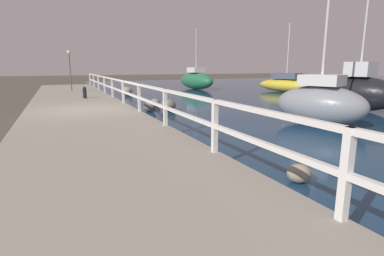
% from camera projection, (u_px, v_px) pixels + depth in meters
% --- Properties ---
extents(ground_plane, '(120.00, 120.00, 0.00)m').
position_uv_depth(ground_plane, '(82.00, 117.00, 11.80)').
color(ground_plane, '#4C473D').
extents(dock_walkway, '(4.11, 36.00, 0.31)m').
position_uv_depth(dock_walkway, '(82.00, 114.00, 11.77)').
color(dock_walkway, gray).
rests_on(dock_walkway, ground).
extents(railing, '(0.10, 32.50, 1.05)m').
position_uv_depth(railing, '(130.00, 90.00, 12.38)').
color(railing, white).
rests_on(railing, dock_walkway).
extents(boulder_far_strip, '(0.71, 0.63, 0.53)m').
position_uv_depth(boulder_far_strip, '(168.00, 105.00, 13.40)').
color(boulder_far_strip, slate).
rests_on(boulder_far_strip, ground).
extents(boulder_near_dock, '(0.76, 0.69, 0.57)m').
position_uv_depth(boulder_near_dock, '(127.00, 91.00, 20.99)').
color(boulder_near_dock, gray).
rests_on(boulder_near_dock, ground).
extents(boulder_mid_strip, '(0.43, 0.39, 0.32)m').
position_uv_depth(boulder_mid_strip, '(299.00, 173.00, 5.16)').
color(boulder_mid_strip, gray).
rests_on(boulder_mid_strip, ground).
extents(boulder_upstream, '(0.56, 0.51, 0.42)m').
position_uv_depth(boulder_upstream, '(149.00, 107.00, 13.22)').
color(boulder_upstream, '#666056').
rests_on(boulder_upstream, ground).
extents(boulder_downstream, '(0.53, 0.48, 0.40)m').
position_uv_depth(boulder_downstream, '(155.00, 103.00, 14.90)').
color(boulder_downstream, gray).
rests_on(boulder_downstream, ground).
extents(mooring_bollard, '(0.20, 0.20, 0.62)m').
position_uv_depth(mooring_bollard, '(85.00, 92.00, 15.88)').
color(mooring_bollard, black).
rests_on(mooring_bollard, dock_walkway).
extents(dock_lamp, '(0.25, 0.25, 2.72)m').
position_uv_depth(dock_lamp, '(69.00, 61.00, 19.94)').
color(dock_lamp, '#514C47').
rests_on(dock_lamp, dock_walkway).
extents(sailboat_green, '(2.14, 4.96, 5.12)m').
position_uv_depth(sailboat_green, '(196.00, 80.00, 26.25)').
color(sailboat_green, '#236B42').
rests_on(sailboat_green, water_surface).
extents(sailboat_black, '(2.36, 3.77, 6.19)m').
position_uv_depth(sailboat_black, '(358.00, 91.00, 13.47)').
color(sailboat_black, black).
rests_on(sailboat_black, water_surface).
extents(sailboat_gray, '(2.52, 3.37, 6.74)m').
position_uv_depth(sailboat_gray, '(320.00, 103.00, 10.18)').
color(sailboat_gray, gray).
rests_on(sailboat_gray, water_surface).
extents(sailboat_yellow, '(2.48, 5.38, 5.16)m').
position_uv_depth(sailboat_yellow, '(286.00, 84.00, 23.34)').
color(sailboat_yellow, gold).
rests_on(sailboat_yellow, water_surface).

